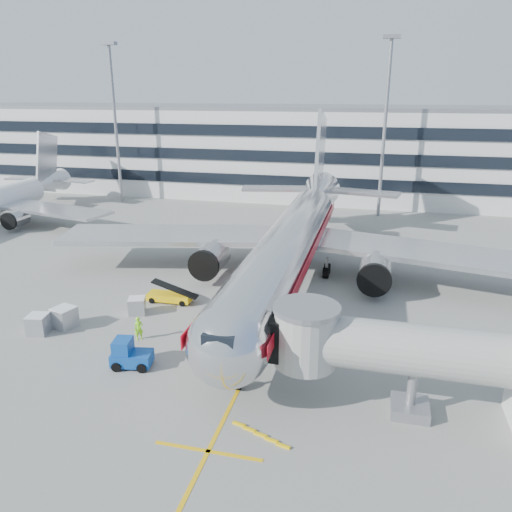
% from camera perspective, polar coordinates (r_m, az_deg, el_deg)
% --- Properties ---
extents(ground, '(180.00, 180.00, 0.00)m').
position_cam_1_polar(ground, '(39.79, 1.18, -8.79)').
color(ground, gray).
rests_on(ground, ground).
extents(lead_in_line, '(0.25, 70.00, 0.01)m').
position_cam_1_polar(lead_in_line, '(48.73, 3.78, -3.54)').
color(lead_in_line, '#F1B20C').
rests_on(lead_in_line, ground).
extents(stop_bar, '(6.00, 0.25, 0.01)m').
position_cam_1_polar(stop_bar, '(28.49, -5.50, -21.33)').
color(stop_bar, '#F1B20C').
rests_on(stop_bar, ground).
extents(main_jet, '(50.95, 48.70, 16.06)m').
position_cam_1_polar(main_jet, '(48.94, 4.24, 1.79)').
color(main_jet, silver).
rests_on(main_jet, ground).
extents(jet_bridge, '(17.80, 4.50, 7.00)m').
position_cam_1_polar(jet_bridge, '(30.49, 20.98, -10.91)').
color(jet_bridge, silver).
rests_on(jet_bridge, ground).
extents(terminal, '(150.00, 24.25, 15.60)m').
position_cam_1_polar(terminal, '(93.40, 9.25, 11.78)').
color(terminal, silver).
rests_on(terminal, ground).
extents(light_mast_west, '(2.40, 1.20, 25.45)m').
position_cam_1_polar(light_mast_west, '(87.72, -15.87, 15.57)').
color(light_mast_west, gray).
rests_on(light_mast_west, ground).
extents(light_mast_centre, '(2.40, 1.20, 25.45)m').
position_cam_1_polar(light_mast_centre, '(76.63, 14.61, 15.36)').
color(light_mast_centre, gray).
rests_on(light_mast_centre, ground).
extents(belt_loader, '(4.20, 1.56, 2.01)m').
position_cam_1_polar(belt_loader, '(45.75, -9.83, -4.53)').
color(belt_loader, yellow).
rests_on(belt_loader, ground).
extents(baggage_tug, '(2.94, 2.13, 2.04)m').
position_cam_1_polar(baggage_tug, '(36.06, -14.29, -10.88)').
color(baggage_tug, '#0E439A').
rests_on(baggage_tug, ground).
extents(cargo_container_left, '(1.71, 1.71, 1.57)m').
position_cam_1_polar(cargo_container_left, '(42.92, -23.62, -7.15)').
color(cargo_container_left, '#A6A9AD').
rests_on(cargo_container_left, ground).
extents(cargo_container_right, '(1.75, 1.75, 1.46)m').
position_cam_1_polar(cargo_container_right, '(43.88, -13.45, -5.57)').
color(cargo_container_right, '#A6A9AD').
rests_on(cargo_container_right, ground).
extents(cargo_container_front, '(1.98, 1.98, 1.70)m').
position_cam_1_polar(cargo_container_front, '(43.18, -21.05, -6.57)').
color(cargo_container_front, '#A6A9AD').
rests_on(cargo_container_front, ground).
extents(ramp_worker, '(0.80, 0.73, 1.84)m').
position_cam_1_polar(ramp_worker, '(39.46, -13.25, -8.07)').
color(ramp_worker, '#90FD1A').
rests_on(ramp_worker, ground).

